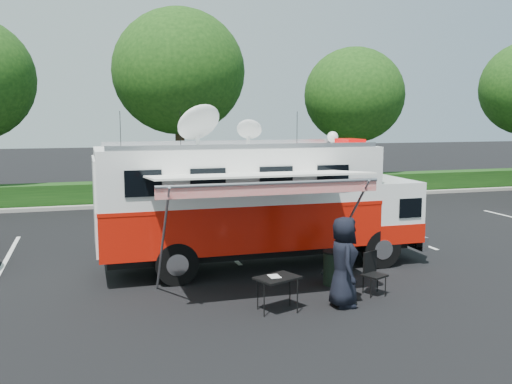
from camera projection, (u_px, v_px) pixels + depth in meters
ground_plane at (261, 266)px, 14.93m from camera, size 120.00×120.00×0.00m
back_border at (204, 92)px, 26.84m from camera, size 60.00×6.14×8.87m
stall_lines at (217, 243)px, 17.63m from camera, size 24.12×5.50×0.01m
command_truck at (259, 201)px, 14.68m from camera, size 8.39×2.31×4.03m
awning at (258, 179)px, 12.07m from camera, size 4.58×2.38×2.77m
person at (343, 306)px, 11.82m from camera, size 0.78×1.02×1.88m
folding_table at (277, 279)px, 11.40m from camera, size 1.01×0.87×0.72m
folding_chair at (372, 269)px, 12.57m from camera, size 0.58×0.62×0.93m
trash_bin at (334, 268)px, 13.27m from camera, size 0.53×0.53×0.80m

